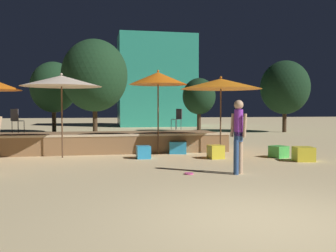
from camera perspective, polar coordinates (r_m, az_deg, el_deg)
ground_plane at (r=5.89m, az=14.71°, el=-13.68°), size 120.00×120.00×0.00m
wooden_deck at (r=15.03m, az=-9.48°, el=-2.38°), size 9.13×3.21×0.73m
patio_umbrella_0 at (r=13.67m, az=8.06°, el=6.37°), size 2.93×2.93×2.80m
patio_umbrella_1 at (r=12.94m, az=-15.92°, el=6.60°), size 2.66×2.66×2.82m
patio_umbrella_2 at (r=13.41m, az=-1.52°, el=7.25°), size 2.07×2.07×3.02m
cube_seat_0 at (r=13.73m, az=1.55°, el=-3.27°), size 0.73×0.73×0.44m
cube_seat_1 at (r=12.41m, az=7.28°, el=-3.93°), size 0.50×0.50×0.44m
cube_seat_2 at (r=13.13m, az=16.51°, el=-3.77°), size 0.63×0.63×0.39m
cube_seat_3 at (r=12.47m, az=19.96°, el=-4.04°), size 0.67×0.67×0.45m
cube_seat_4 at (r=12.36m, az=-3.77°, el=-4.00°), size 0.45×0.45×0.42m
person_0 at (r=9.51m, az=10.68°, el=-1.03°), size 0.34×0.44×1.86m
bistro_chair_0 at (r=15.09m, az=-22.13°, el=1.07°), size 0.47×0.47×0.90m
bistro_chair_1 at (r=16.26m, az=1.48°, el=1.38°), size 0.47×0.46×0.90m
frisbee_disc at (r=9.47m, az=3.20°, el=-7.24°), size 0.23×0.23×0.03m
background_tree_0 at (r=27.07m, az=17.39°, el=5.62°), size 3.34×3.34×4.93m
background_tree_1 at (r=26.71m, az=-17.04°, el=5.66°), size 3.13×3.13×4.81m
background_tree_2 at (r=26.43m, az=4.75°, el=4.51°), size 2.32×2.32×3.77m
background_tree_3 at (r=22.93m, az=-11.11°, el=7.55°), size 3.92×3.92×5.76m
distant_building at (r=34.85m, az=-1.81°, el=6.82°), size 6.95×4.30×8.28m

